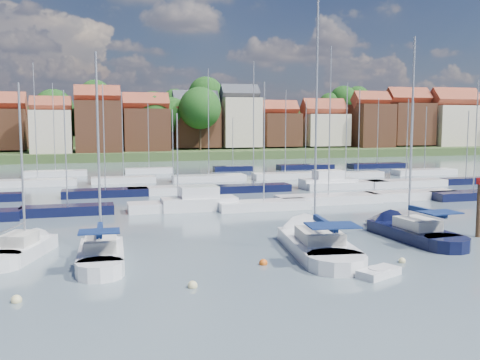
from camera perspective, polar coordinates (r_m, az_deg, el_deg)
name	(u,v)px	position (r m, az deg, el deg)	size (l,w,h in m)	color
ground	(209,184)	(70.90, -3.32, -0.45)	(260.00, 260.00, 0.00)	#43535B
sailboat_left	(102,252)	(33.81, -14.55, -7.49)	(2.96, 9.82, 13.32)	silver
sailboat_centre	(310,241)	(36.29, 7.43, -6.43)	(5.21, 13.33, 17.55)	silver
sailboat_navy	(401,230)	(40.94, 16.82, -5.18)	(3.70, 11.22, 15.33)	black
sailboat_far	(28,248)	(36.46, -21.64, -6.77)	(4.86, 8.86, 11.52)	silver
tender	(379,273)	(30.04, 14.59, -9.54)	(2.80, 2.13, 0.55)	silver
timber_piling	(478,221)	(42.10, 24.09, -3.97)	(0.40, 0.40, 6.53)	#4C331E
buoy_a	(16,302)	(27.27, -22.74, -11.93)	(0.50, 0.50, 0.50)	beige
buoy_b	(193,288)	(27.41, -5.09, -11.36)	(0.50, 0.50, 0.50)	beige
buoy_c	(263,265)	(31.46, 2.50, -9.02)	(0.49, 0.49, 0.49)	#D85914
buoy_d	(402,263)	(33.28, 16.89, -8.43)	(0.41, 0.41, 0.41)	beige
buoy_e	(332,236)	(39.51, 9.77, -5.94)	(0.53, 0.53, 0.53)	beige
marina_field	(232,185)	(66.61, -0.83, -0.50)	(79.62, 41.41, 15.93)	silver
far_shore_town	(150,134)	(162.43, -9.55, 4.89)	(212.46, 90.00, 22.27)	#354C26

